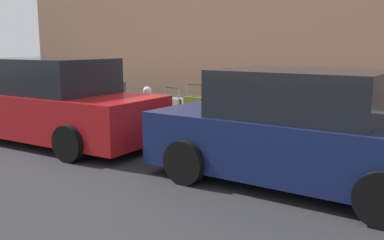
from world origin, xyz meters
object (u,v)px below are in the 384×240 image
at_px(suitcase_navy_3, 217,115).
at_px(suitcase_olive_4, 195,112).
at_px(suitcase_red_2, 241,117).
at_px(suitcase_silver_5, 172,111).
at_px(fire_hydrant, 148,103).
at_px(parked_car_navy_0, 299,131).
at_px(suitcase_black_1, 265,120).
at_px(suitcase_teal_0, 291,120).
at_px(parking_meter, 361,99).
at_px(bollard_post, 124,101).
at_px(parked_car_red_1, 51,103).

bearing_deg(suitcase_navy_3, suitcase_olive_4, -4.96).
height_order(suitcase_red_2, suitcase_silver_5, suitcase_silver_5).
height_order(suitcase_red_2, fire_hydrant, suitcase_red_2).
bearing_deg(parked_car_navy_0, suitcase_black_1, -57.99).
bearing_deg(parked_car_navy_0, suitcase_silver_5, -31.47).
distance_m(suitcase_teal_0, parking_meter, 1.35).
bearing_deg(suitcase_black_1, suitcase_teal_0, -171.33).
height_order(parking_meter, parked_car_navy_0, parked_car_navy_0).
relative_size(suitcase_navy_3, parking_meter, 0.68).
xyz_separation_m(suitcase_navy_3, parking_meter, (-2.88, -0.27, 0.50)).
xyz_separation_m(parking_meter, parked_car_navy_0, (0.36, 2.55, -0.21)).
bearing_deg(suitcase_black_1, bollard_post, 1.60).
height_order(suitcase_teal_0, bollard_post, bollard_post).
distance_m(suitcase_teal_0, suitcase_navy_3, 1.63).
relative_size(suitcase_black_1, parking_meter, 0.74).
bearing_deg(suitcase_olive_4, fire_hydrant, 1.44).
xyz_separation_m(fire_hydrant, parked_car_red_1, (0.71, 2.30, 0.21)).
bearing_deg(suitcase_olive_4, suitcase_red_2, 177.85).
bearing_deg(bollard_post, suitcase_red_2, -177.39).
bearing_deg(parked_car_red_1, bollard_post, -92.87).
relative_size(suitcase_navy_3, bollard_post, 0.92).
bearing_deg(suitcase_teal_0, parked_car_navy_0, 110.79).
height_order(suitcase_black_1, suitcase_navy_3, suitcase_black_1).
xyz_separation_m(suitcase_red_2, suitcase_olive_4, (1.15, -0.04, 0.02)).
bearing_deg(suitcase_teal_0, parked_car_red_1, 28.67).
relative_size(suitcase_silver_5, bollard_post, 0.94).
xyz_separation_m(suitcase_navy_3, bollard_post, (2.52, 0.13, 0.14)).
bearing_deg(suitcase_red_2, suitcase_silver_5, 0.90).
bearing_deg(bollard_post, suitcase_silver_5, -175.20).
bearing_deg(suitcase_teal_0, suitcase_red_2, 2.18).
distance_m(suitcase_silver_5, bollard_post, 1.35).
bearing_deg(fire_hydrant, suitcase_teal_0, -179.50).
xyz_separation_m(suitcase_olive_4, suitcase_silver_5, (0.58, 0.07, -0.04)).
bearing_deg(suitcase_teal_0, suitcase_silver_5, 1.39).
xyz_separation_m(suitcase_red_2, suitcase_silver_5, (1.73, 0.03, -0.02)).
height_order(suitcase_olive_4, suitcase_silver_5, suitcase_olive_4).
relative_size(suitcase_olive_4, fire_hydrant, 1.15).
height_order(bollard_post, parked_car_red_1, parked_car_red_1).
xyz_separation_m(bollard_post, parked_car_red_1, (0.11, 2.15, 0.18)).
height_order(suitcase_black_1, parking_meter, parking_meter).
height_order(suitcase_teal_0, suitcase_black_1, suitcase_black_1).
xyz_separation_m(suitcase_teal_0, suitcase_silver_5, (2.81, 0.07, -0.06)).
relative_size(suitcase_teal_0, suitcase_black_1, 0.83).
relative_size(suitcase_olive_4, parking_meter, 0.77).
distance_m(parking_meter, parked_car_red_1, 6.06).
bearing_deg(bollard_post, fire_hydrant, -165.98).
relative_size(suitcase_black_1, parked_car_red_1, 0.20).
height_order(suitcase_teal_0, fire_hydrant, fire_hydrant).
xyz_separation_m(suitcase_teal_0, suitcase_olive_4, (2.23, -0.00, -0.02)).
xyz_separation_m(suitcase_olive_4, parking_meter, (-3.48, -0.22, 0.48)).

